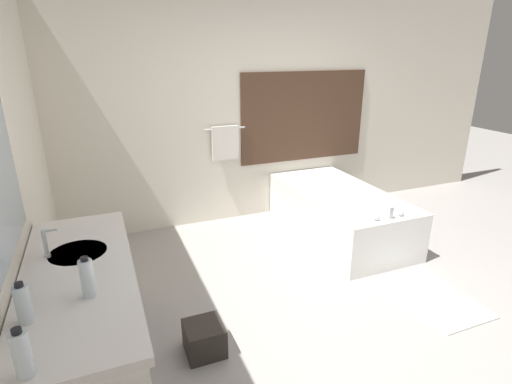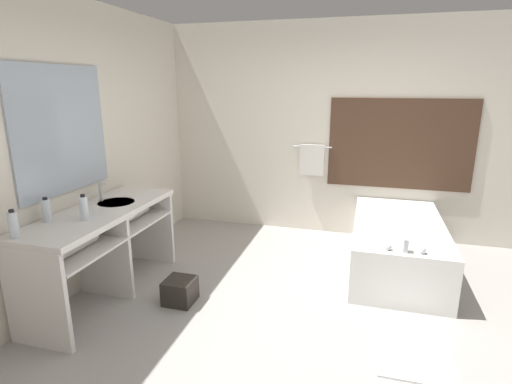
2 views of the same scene
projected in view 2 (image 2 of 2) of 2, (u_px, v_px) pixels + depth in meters
ground_plane at (308, 321)px, 3.35m from camera, size 16.00×16.00×0.00m
wall_back_with_blinds at (339, 132)px, 5.07m from camera, size 7.40×0.13×2.70m
wall_left_with_mirror at (65, 151)px, 3.58m from camera, size 0.08×7.40×2.70m
vanity_counter at (104, 231)px, 3.65m from camera, size 0.60×1.66×0.84m
sink_faucet at (101, 192)px, 3.82m from camera, size 0.09×0.04×0.18m
bathtub at (397, 243)px, 4.28m from camera, size 0.91×1.81×0.64m
water_bottle_1 at (84, 208)px, 3.27m from camera, size 0.07×0.07×0.22m
water_bottle_2 at (47, 210)px, 3.24m from camera, size 0.07×0.07×0.21m
water_bottle_3 at (14, 225)px, 2.89m from camera, size 0.07×0.07×0.22m
waste_bin at (180, 291)px, 3.63m from camera, size 0.26×0.26×0.22m
bath_mat at (414, 347)px, 3.02m from camera, size 0.54×0.80×0.02m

